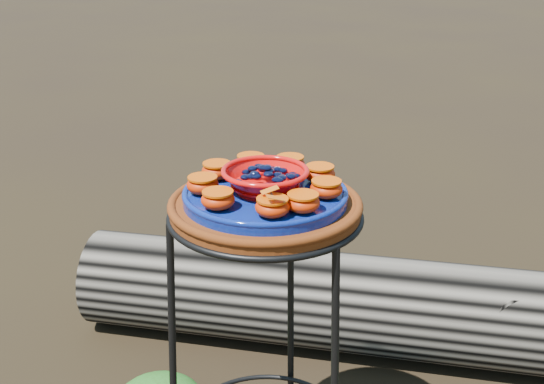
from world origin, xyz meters
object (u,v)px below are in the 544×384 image
(terracotta_saucer, at_px, (265,208))
(red_bowl, at_px, (265,181))
(plant_stand, at_px, (266,358))
(driftwood_log, at_px, (341,302))
(cobalt_plate, at_px, (265,196))

(terracotta_saucer, xyz_separation_m, red_bowl, (0.00, 0.00, 0.06))
(plant_stand, bearing_deg, terracotta_saucer, 0.00)
(terracotta_saucer, distance_m, driftwood_log, 0.83)
(red_bowl, bearing_deg, terracotta_saucer, 0.00)
(plant_stand, relative_size, driftwood_log, 0.43)
(terracotta_saucer, bearing_deg, red_bowl, 0.00)
(cobalt_plate, xyz_separation_m, driftwood_log, (0.05, 0.61, -0.59))
(plant_stand, xyz_separation_m, red_bowl, (0.00, 0.00, 0.43))
(terracotta_saucer, bearing_deg, plant_stand, 0.00)
(plant_stand, relative_size, red_bowl, 4.20)
(cobalt_plate, height_order, driftwood_log, cobalt_plate)
(driftwood_log, bearing_deg, plant_stand, -94.94)
(plant_stand, relative_size, terracotta_saucer, 1.80)
(terracotta_saucer, xyz_separation_m, driftwood_log, (0.05, 0.61, -0.56))
(driftwood_log, bearing_deg, red_bowl, -94.94)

